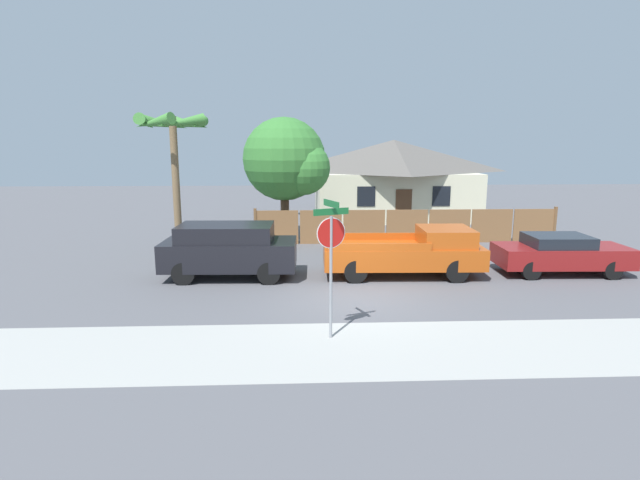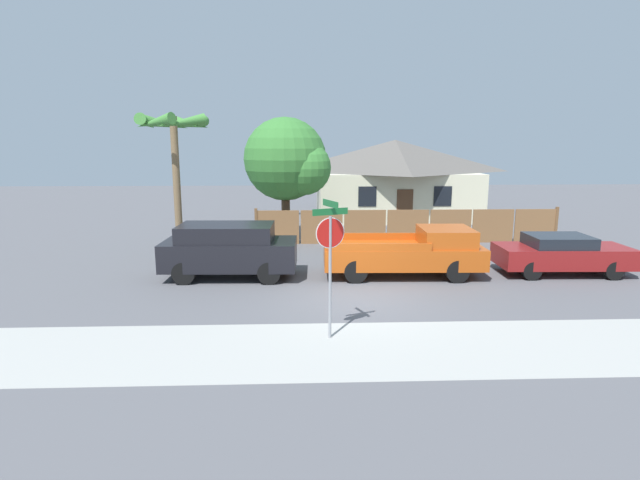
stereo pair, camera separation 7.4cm
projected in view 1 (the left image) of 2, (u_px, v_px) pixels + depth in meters
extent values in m
plane|color=#56565B|center=(355.00, 299.00, 14.70)|extent=(80.00, 80.00, 0.00)
cube|color=#A3A39E|center=(374.00, 348.00, 11.17)|extent=(36.00, 3.20, 0.01)
cube|color=brown|center=(277.00, 227.00, 22.50)|extent=(1.89, 0.06, 1.54)
cube|color=brown|center=(321.00, 227.00, 22.58)|extent=(1.89, 0.06, 1.54)
cube|color=brown|center=(364.00, 227.00, 22.67)|extent=(1.89, 0.06, 1.54)
cube|color=brown|center=(407.00, 226.00, 22.76)|extent=(1.89, 0.06, 1.54)
cube|color=brown|center=(449.00, 226.00, 22.84)|extent=(1.89, 0.06, 1.54)
cube|color=brown|center=(492.00, 226.00, 22.93)|extent=(1.89, 0.06, 1.54)
cube|color=brown|center=(534.00, 225.00, 23.02)|extent=(1.89, 0.06, 1.54)
cube|color=brown|center=(255.00, 226.00, 22.44)|extent=(0.12, 0.12, 1.64)
cube|color=brown|center=(555.00, 224.00, 23.05)|extent=(0.12, 0.12, 1.64)
cube|color=beige|center=(392.00, 194.00, 30.88)|extent=(9.33, 6.67, 2.79)
pyramid|color=#5B5651|center=(393.00, 156.00, 30.43)|extent=(10.07, 7.20, 1.91)
cube|color=black|center=(366.00, 196.00, 27.46)|extent=(1.00, 0.04, 1.10)
cube|color=black|center=(441.00, 196.00, 27.64)|extent=(1.00, 0.04, 1.10)
cube|color=brown|center=(404.00, 207.00, 27.67)|extent=(0.90, 0.04, 2.00)
cylinder|color=brown|center=(285.00, 215.00, 23.44)|extent=(0.40, 0.40, 2.36)
sphere|color=#387A33|center=(284.00, 159.00, 22.94)|extent=(3.81, 3.81, 3.81)
sphere|color=#3C8437|center=(303.00, 168.00, 22.59)|extent=(2.48, 2.48, 2.48)
cylinder|color=brown|center=(176.00, 190.00, 19.19)|extent=(0.28, 0.28, 5.50)
cone|color=#428438|center=(199.00, 124.00, 18.75)|extent=(0.44, 1.81, 0.71)
cone|color=#428438|center=(190.00, 124.00, 19.55)|extent=(1.78, 1.28, 0.71)
cone|color=#428438|center=(165.00, 124.00, 19.51)|extent=(1.78, 1.28, 0.71)
cone|color=#428438|center=(147.00, 123.00, 18.67)|extent=(0.44, 1.81, 0.71)
cone|color=#428438|center=(153.00, 123.00, 17.87)|extent=(1.78, 1.28, 0.71)
cone|color=#428438|center=(181.00, 123.00, 17.91)|extent=(1.78, 1.28, 0.71)
cube|color=black|center=(230.00, 254.00, 16.88)|extent=(4.51, 2.09, 0.92)
cube|color=black|center=(226.00, 233.00, 16.74)|extent=(3.17, 1.89, 0.55)
cube|color=black|center=(270.00, 233.00, 16.76)|extent=(0.11, 1.72, 0.47)
cylinder|color=black|center=(273.00, 261.00, 17.84)|extent=(0.75, 0.22, 0.75)
cylinder|color=black|center=(269.00, 273.00, 16.14)|extent=(0.75, 0.22, 0.75)
cylinder|color=black|center=(196.00, 261.00, 17.80)|extent=(0.75, 0.22, 0.75)
cylinder|color=black|center=(183.00, 273.00, 16.10)|extent=(0.75, 0.22, 0.75)
cube|color=#B74C14|center=(402.00, 255.00, 17.16)|extent=(5.44, 2.21, 0.71)
cube|color=#B74C14|center=(446.00, 236.00, 17.06)|extent=(1.78, 1.93, 0.59)
cube|color=#B74C14|center=(372.00, 236.00, 18.01)|extent=(3.38, 0.18, 0.25)
cube|color=#B74C14|center=(379.00, 247.00, 16.10)|extent=(3.38, 0.18, 0.25)
cube|color=#B74C14|center=(325.00, 242.00, 17.03)|extent=(0.14, 1.94, 0.25)
cylinder|color=black|center=(443.00, 258.00, 18.14)|extent=(0.77, 0.22, 0.77)
cylinder|color=black|center=(457.00, 271.00, 16.35)|extent=(0.77, 0.22, 0.77)
cylinder|color=black|center=(351.00, 259.00, 18.10)|extent=(0.77, 0.22, 0.77)
cylinder|color=black|center=(356.00, 272.00, 16.31)|extent=(0.77, 0.22, 0.77)
cube|color=maroon|center=(561.00, 256.00, 17.42)|extent=(4.50, 1.92, 0.69)
cube|color=black|center=(558.00, 241.00, 17.32)|extent=(2.10, 1.67, 0.39)
cylinder|color=black|center=(587.00, 259.00, 18.27)|extent=(0.64, 0.22, 0.64)
cylinder|color=black|center=(613.00, 270.00, 16.74)|extent=(0.64, 0.22, 0.64)
cylinder|color=black|center=(513.00, 260.00, 18.24)|extent=(0.64, 0.22, 0.64)
cylinder|color=black|center=(531.00, 270.00, 16.70)|extent=(0.64, 0.22, 0.64)
cylinder|color=gray|center=(331.00, 278.00, 11.51)|extent=(0.07, 0.07, 2.90)
cylinder|color=red|center=(331.00, 233.00, 11.30)|extent=(0.63, 0.27, 0.67)
cylinder|color=white|center=(331.00, 233.00, 11.30)|extent=(0.67, 0.27, 0.71)
cube|color=#19602D|center=(331.00, 212.00, 11.21)|extent=(0.82, 0.34, 0.15)
cube|color=#19602D|center=(331.00, 204.00, 11.17)|extent=(0.31, 0.74, 0.15)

